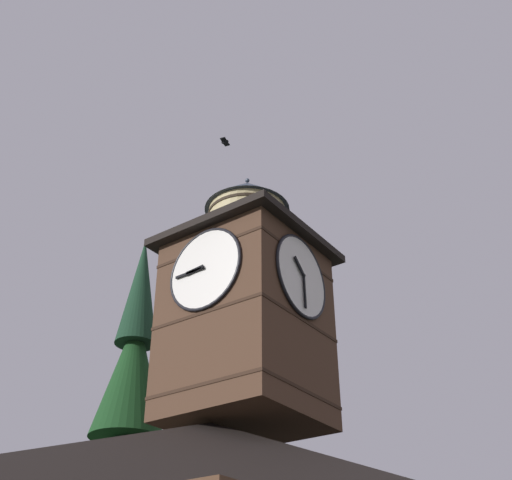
# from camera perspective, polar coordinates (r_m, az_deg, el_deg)

# --- Properties ---
(clock_tower) EXTENTS (4.76, 4.76, 8.84)m
(clock_tower) POSITION_cam_1_polar(r_m,az_deg,el_deg) (21.35, -0.81, -5.66)
(clock_tower) COLOR #4C3323
(clock_tower) RESTS_ON building_main
(flying_bird_high) EXTENTS (0.54, 0.33, 0.16)m
(flying_bird_high) POSITION_cam_1_polar(r_m,az_deg,el_deg) (26.30, -2.63, 8.26)
(flying_bird_high) COLOR black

